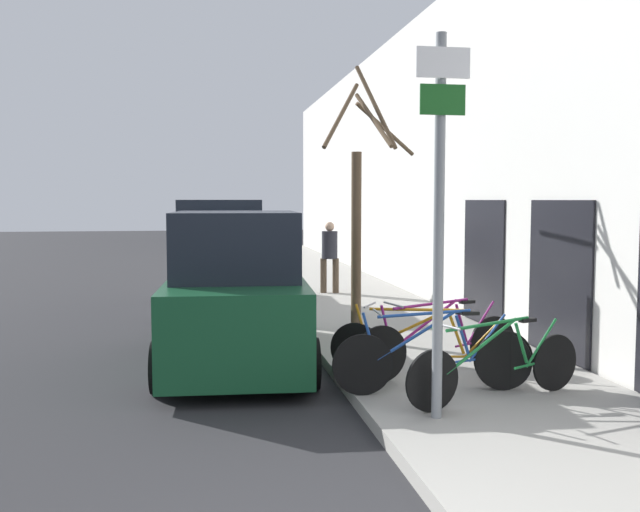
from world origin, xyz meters
TOP-DOWN VIEW (x-y plane):
  - ground_plane at (0.00, 11.20)m, footprint 80.00×80.00m
  - sidewalk_curb at (2.60, 14.00)m, footprint 3.20×32.00m
  - building_facade at (4.35, 13.93)m, footprint 0.23×32.00m
  - signpost at (1.64, 2.79)m, footprint 0.54×0.12m
  - bicycle_0 at (2.48, 3.26)m, footprint 2.28×0.83m
  - bicycle_1 at (1.92, 3.69)m, footprint 2.34×0.44m
  - bicycle_2 at (1.98, 4.16)m, footprint 2.12×1.30m
  - bicycle_3 at (2.23, 4.42)m, footprint 2.28×0.71m
  - parked_car_0 at (-0.20, 5.91)m, footprint 2.22×4.24m
  - parked_car_1 at (-0.28, 11.29)m, footprint 2.15×4.19m
  - pedestrian_near at (2.32, 12.48)m, footprint 0.43×0.37m
  - street_tree at (1.72, 6.73)m, footprint 1.74×1.66m

SIDE VIEW (x-z plane):
  - ground_plane at x=0.00m, z-range 0.00..0.00m
  - sidewalk_curb at x=2.60m, z-range 0.00..0.15m
  - bicycle_0 at x=2.48m, z-range 0.09..0.99m
  - bicycle_2 at x=1.98m, z-range 0.09..1.00m
  - bicycle_1 at x=1.92m, z-range 0.08..1.03m
  - bicycle_3 at x=2.23m, z-range 0.08..1.03m
  - parked_car_0 at x=-0.20m, z-range -0.11..2.07m
  - parked_car_1 at x=-0.28m, z-range -0.12..2.22m
  - pedestrian_near at x=2.32m, z-range 0.28..1.95m
  - street_tree at x=1.72m, z-range -0.02..4.19m
  - signpost at x=1.64m, z-range 0.33..4.13m
  - building_facade at x=4.35m, z-range -0.02..6.48m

